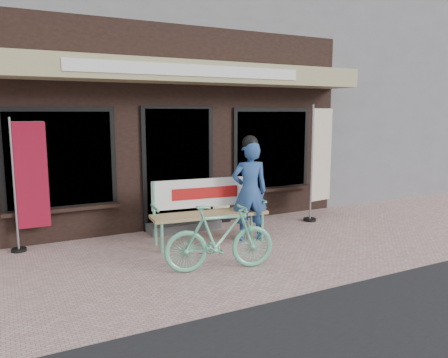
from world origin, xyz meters
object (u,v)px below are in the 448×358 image
nobori_red (29,183)px  bench (208,205)px  nobori_cream (320,161)px  bicycle (220,238)px  menu_stand (220,201)px  person (250,189)px

nobori_red → bench: bearing=-18.1°
bench → nobori_red: nobori_red is taller
bench → nobori_cream: (2.56, 0.33, 0.55)m
bicycle → menu_stand: bearing=-13.9°
nobori_red → nobori_cream: 5.16m
person → nobori_red: nobori_red is taller
bench → nobori_red: (-2.57, 0.83, 0.45)m
bench → bicycle: (-0.42, -1.27, -0.15)m
person → nobori_red: size_ratio=0.85×
bench → person: 0.73m
bicycle → nobori_red: 3.07m
bench → nobori_red: bearing=168.0°
nobori_red → menu_stand: (3.30, 0.15, -0.63)m
person → nobori_cream: nobori_cream is taller
nobori_red → menu_stand: bearing=2.3°
person → bicycle: size_ratio=1.16×
person → menu_stand: person is taller
bicycle → nobori_cream: nobori_cream is taller
nobori_cream → menu_stand: nobori_cream is taller
nobori_cream → bicycle: bearing=-159.9°
bicycle → nobori_cream: bearing=-48.5°
nobori_red → nobori_cream: nobori_cream is taller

